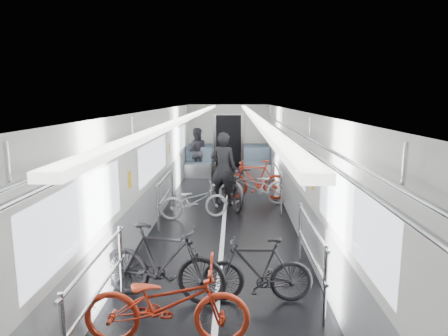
{
  "coord_description": "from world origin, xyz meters",
  "views": [
    {
      "loc": [
        0.22,
        -8.26,
        2.66
      ],
      "look_at": [
        0.0,
        0.13,
        1.18
      ],
      "focal_mm": 32.0,
      "sensor_mm": 36.0,
      "label": 1
    }
  ],
  "objects_px": {
    "bike_aisle": "(230,186)",
    "bike_right_mid": "(255,187)",
    "bike_left_near": "(167,303)",
    "bike_right_far": "(255,180)",
    "bike_left_mid": "(163,263)",
    "person_standing": "(223,169)",
    "bike_left_far": "(194,201)",
    "bike_right_near": "(257,270)",
    "person_seated": "(196,152)"
  },
  "relations": [
    {
      "from": "bike_left_mid",
      "to": "person_seated",
      "type": "xyz_separation_m",
      "value": [
        -0.37,
        8.72,
        0.3
      ]
    },
    {
      "from": "bike_right_far",
      "to": "person_standing",
      "type": "distance_m",
      "value": 1.08
    },
    {
      "from": "bike_left_mid",
      "to": "person_seated",
      "type": "relative_size",
      "value": 1.06
    },
    {
      "from": "bike_right_mid",
      "to": "bike_left_far",
      "type": "bearing_deg",
      "value": -54.99
    },
    {
      "from": "bike_right_mid",
      "to": "person_standing",
      "type": "distance_m",
      "value": 0.91
    },
    {
      "from": "bike_left_far",
      "to": "bike_right_mid",
      "type": "xyz_separation_m",
      "value": [
        1.41,
        1.14,
        0.07
      ]
    },
    {
      "from": "bike_aisle",
      "to": "person_standing",
      "type": "bearing_deg",
      "value": 132.94
    },
    {
      "from": "bike_left_near",
      "to": "person_standing",
      "type": "height_order",
      "value": "person_standing"
    },
    {
      "from": "bike_right_near",
      "to": "bike_aisle",
      "type": "xyz_separation_m",
      "value": [
        -0.4,
        4.74,
        0.06
      ]
    },
    {
      "from": "bike_left_near",
      "to": "bike_right_mid",
      "type": "height_order",
      "value": "same"
    },
    {
      "from": "person_standing",
      "to": "bike_left_far",
      "type": "bearing_deg",
      "value": 78.2
    },
    {
      "from": "bike_left_near",
      "to": "person_standing",
      "type": "distance_m",
      "value": 5.82
    },
    {
      "from": "bike_right_near",
      "to": "bike_right_mid",
      "type": "relative_size",
      "value": 0.81
    },
    {
      "from": "bike_right_near",
      "to": "person_standing",
      "type": "xyz_separation_m",
      "value": [
        -0.58,
        4.84,
        0.48
      ]
    },
    {
      "from": "bike_left_near",
      "to": "person_standing",
      "type": "bearing_deg",
      "value": -5.25
    },
    {
      "from": "bike_left_near",
      "to": "bike_left_far",
      "type": "distance_m",
      "value": 4.62
    },
    {
      "from": "bike_left_mid",
      "to": "bike_right_mid",
      "type": "distance_m",
      "value": 5.02
    },
    {
      "from": "bike_right_near",
      "to": "bike_aisle",
      "type": "distance_m",
      "value": 4.76
    },
    {
      "from": "bike_right_far",
      "to": "person_standing",
      "type": "height_order",
      "value": "person_standing"
    },
    {
      "from": "bike_right_near",
      "to": "person_seated",
      "type": "bearing_deg",
      "value": -170.21
    },
    {
      "from": "bike_right_mid",
      "to": "bike_right_far",
      "type": "xyz_separation_m",
      "value": [
        0.04,
        0.6,
        0.05
      ]
    },
    {
      "from": "bike_left_far",
      "to": "person_standing",
      "type": "height_order",
      "value": "person_standing"
    },
    {
      "from": "bike_left_mid",
      "to": "bike_left_far",
      "type": "bearing_deg",
      "value": 12.72
    },
    {
      "from": "bike_left_far",
      "to": "person_seated",
      "type": "height_order",
      "value": "person_seated"
    },
    {
      "from": "bike_left_mid",
      "to": "bike_right_near",
      "type": "height_order",
      "value": "bike_left_mid"
    },
    {
      "from": "bike_left_near",
      "to": "bike_left_mid",
      "type": "distance_m",
      "value": 0.97
    },
    {
      "from": "bike_left_near",
      "to": "bike_right_far",
      "type": "relative_size",
      "value": 1.03
    },
    {
      "from": "bike_left_far",
      "to": "bike_aisle",
      "type": "bearing_deg",
      "value": -52.56
    },
    {
      "from": "bike_left_mid",
      "to": "bike_right_near",
      "type": "xyz_separation_m",
      "value": [
        1.24,
        -0.01,
        -0.08
      ]
    },
    {
      "from": "bike_left_near",
      "to": "bike_left_far",
      "type": "bearing_deg",
      "value": 1.26
    },
    {
      "from": "bike_right_far",
      "to": "bike_aisle",
      "type": "bearing_deg",
      "value": -38.27
    },
    {
      "from": "bike_left_near",
      "to": "person_seated",
      "type": "relative_size",
      "value": 1.1
    },
    {
      "from": "bike_aisle",
      "to": "bike_right_mid",
      "type": "bearing_deg",
      "value": -11.0
    },
    {
      "from": "bike_right_near",
      "to": "person_seated",
      "type": "relative_size",
      "value": 0.89
    },
    {
      "from": "bike_right_far",
      "to": "bike_aisle",
      "type": "height_order",
      "value": "bike_right_far"
    },
    {
      "from": "bike_aisle",
      "to": "bike_right_far",
      "type": "bearing_deg",
      "value": 28.36
    },
    {
      "from": "bike_left_far",
      "to": "bike_right_mid",
      "type": "height_order",
      "value": "bike_right_mid"
    },
    {
      "from": "bike_right_far",
      "to": "person_seated",
      "type": "height_order",
      "value": "person_seated"
    },
    {
      "from": "bike_right_far",
      "to": "person_seated",
      "type": "bearing_deg",
      "value": -144.86
    },
    {
      "from": "bike_left_mid",
      "to": "bike_right_mid",
      "type": "relative_size",
      "value": 0.97
    },
    {
      "from": "bike_left_mid",
      "to": "person_standing",
      "type": "xyz_separation_m",
      "value": [
        0.67,
        4.83,
        0.39
      ]
    },
    {
      "from": "bike_right_far",
      "to": "bike_left_near",
      "type": "bearing_deg",
      "value": -5.62
    },
    {
      "from": "bike_left_far",
      "to": "bike_right_near",
      "type": "bearing_deg",
      "value": -177.99
    },
    {
      "from": "bike_aisle",
      "to": "person_standing",
      "type": "relative_size",
      "value": 1.05
    },
    {
      "from": "bike_left_near",
      "to": "bike_aisle",
      "type": "xyz_separation_m",
      "value": [
        0.63,
        5.68,
        0.03
      ]
    },
    {
      "from": "bike_left_mid",
      "to": "person_seated",
      "type": "distance_m",
      "value": 8.73
    },
    {
      "from": "bike_right_near",
      "to": "bike_right_far",
      "type": "bearing_deg",
      "value": 176.67
    },
    {
      "from": "bike_left_far",
      "to": "person_standing",
      "type": "bearing_deg",
      "value": -43.78
    },
    {
      "from": "bike_right_far",
      "to": "bike_aisle",
      "type": "xyz_separation_m",
      "value": [
        -0.65,
        -0.67,
        -0.02
      ]
    },
    {
      "from": "bike_left_near",
      "to": "person_seated",
      "type": "height_order",
      "value": "person_seated"
    }
  ]
}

